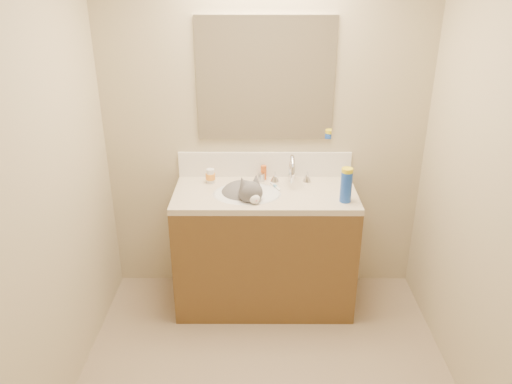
{
  "coord_description": "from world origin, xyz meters",
  "views": [
    {
      "loc": [
        -0.05,
        -2.01,
        2.19
      ],
      "look_at": [
        -0.06,
        0.92,
        0.88
      ],
      "focal_mm": 35.0,
      "sensor_mm": 36.0,
      "label": 1
    }
  ],
  "objects_px": {
    "vanity_cabinet": "(265,251)",
    "cat": "(243,197)",
    "silver_jar": "(261,177)",
    "spray_can": "(346,187)",
    "basin": "(247,203)",
    "pill_bottle": "(210,176)",
    "faucet": "(292,172)",
    "amber_bottle": "(264,172)"
  },
  "relations": [
    {
      "from": "basin",
      "to": "pill_bottle",
      "type": "xyz_separation_m",
      "value": [
        -0.25,
        0.18,
        0.12
      ]
    },
    {
      "from": "cat",
      "to": "amber_bottle",
      "type": "distance_m",
      "value": 0.28
    },
    {
      "from": "pill_bottle",
      "to": "amber_bottle",
      "type": "bearing_deg",
      "value": 10.18
    },
    {
      "from": "basin",
      "to": "amber_bottle",
      "type": "xyz_separation_m",
      "value": [
        0.11,
        0.25,
        0.12
      ]
    },
    {
      "from": "vanity_cabinet",
      "to": "spray_can",
      "type": "relative_size",
      "value": 6.09
    },
    {
      "from": "basin",
      "to": "faucet",
      "type": "bearing_deg",
      "value": 29.12
    },
    {
      "from": "cat",
      "to": "amber_bottle",
      "type": "height_order",
      "value": "cat"
    },
    {
      "from": "spray_can",
      "to": "pill_bottle",
      "type": "bearing_deg",
      "value": 161.15
    },
    {
      "from": "basin",
      "to": "silver_jar",
      "type": "xyz_separation_m",
      "value": [
        0.09,
        0.21,
        0.1
      ]
    },
    {
      "from": "cat",
      "to": "amber_bottle",
      "type": "relative_size",
      "value": 4.46
    },
    {
      "from": "cat",
      "to": "pill_bottle",
      "type": "relative_size",
      "value": 4.47
    },
    {
      "from": "silver_jar",
      "to": "pill_bottle",
      "type": "bearing_deg",
      "value": -174.88
    },
    {
      "from": "faucet",
      "to": "amber_bottle",
      "type": "xyz_separation_m",
      "value": [
        -0.19,
        0.08,
        -0.04
      ]
    },
    {
      "from": "silver_jar",
      "to": "spray_can",
      "type": "distance_m",
      "value": 0.63
    },
    {
      "from": "faucet",
      "to": "spray_can",
      "type": "bearing_deg",
      "value": -41.54
    },
    {
      "from": "vanity_cabinet",
      "to": "pill_bottle",
      "type": "bearing_deg",
      "value": 157.91
    },
    {
      "from": "pill_bottle",
      "to": "silver_jar",
      "type": "height_order",
      "value": "pill_bottle"
    },
    {
      "from": "silver_jar",
      "to": "spray_can",
      "type": "relative_size",
      "value": 0.28
    },
    {
      "from": "vanity_cabinet",
      "to": "cat",
      "type": "relative_size",
      "value": 2.71
    },
    {
      "from": "vanity_cabinet",
      "to": "pill_bottle",
      "type": "distance_m",
      "value": 0.64
    },
    {
      "from": "silver_jar",
      "to": "amber_bottle",
      "type": "height_order",
      "value": "amber_bottle"
    },
    {
      "from": "spray_can",
      "to": "cat",
      "type": "bearing_deg",
      "value": 168.82
    },
    {
      "from": "vanity_cabinet",
      "to": "spray_can",
      "type": "height_order",
      "value": "spray_can"
    },
    {
      "from": "vanity_cabinet",
      "to": "faucet",
      "type": "height_order",
      "value": "faucet"
    },
    {
      "from": "vanity_cabinet",
      "to": "basin",
      "type": "height_order",
      "value": "basin"
    },
    {
      "from": "cat",
      "to": "pill_bottle",
      "type": "xyz_separation_m",
      "value": [
        -0.23,
        0.17,
        0.08
      ]
    },
    {
      "from": "vanity_cabinet",
      "to": "pill_bottle",
      "type": "xyz_separation_m",
      "value": [
        -0.37,
        0.15,
        0.5
      ]
    },
    {
      "from": "silver_jar",
      "to": "faucet",
      "type": "bearing_deg",
      "value": -12.12
    },
    {
      "from": "pill_bottle",
      "to": "spray_can",
      "type": "xyz_separation_m",
      "value": [
        0.87,
        -0.3,
        0.05
      ]
    },
    {
      "from": "vanity_cabinet",
      "to": "amber_bottle",
      "type": "bearing_deg",
      "value": 92.19
    },
    {
      "from": "amber_bottle",
      "to": "spray_can",
      "type": "relative_size",
      "value": 0.5
    },
    {
      "from": "faucet",
      "to": "cat",
      "type": "height_order",
      "value": "faucet"
    },
    {
      "from": "faucet",
      "to": "amber_bottle",
      "type": "relative_size",
      "value": 2.82
    },
    {
      "from": "basin",
      "to": "amber_bottle",
      "type": "bearing_deg",
      "value": 65.54
    },
    {
      "from": "basin",
      "to": "amber_bottle",
      "type": "distance_m",
      "value": 0.3
    },
    {
      "from": "spray_can",
      "to": "silver_jar",
      "type": "bearing_deg",
      "value": 148.08
    },
    {
      "from": "basin",
      "to": "amber_bottle",
      "type": "height_order",
      "value": "amber_bottle"
    },
    {
      "from": "pill_bottle",
      "to": "silver_jar",
      "type": "xyz_separation_m",
      "value": [
        0.34,
        0.03,
        -0.02
      ]
    },
    {
      "from": "basin",
      "to": "silver_jar",
      "type": "relative_size",
      "value": 8.18
    },
    {
      "from": "amber_bottle",
      "to": "basin",
      "type": "bearing_deg",
      "value": -114.46
    },
    {
      "from": "cat",
      "to": "pill_bottle",
      "type": "distance_m",
      "value": 0.3
    },
    {
      "from": "cat",
      "to": "spray_can",
      "type": "bearing_deg",
      "value": -36.11
    }
  ]
}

